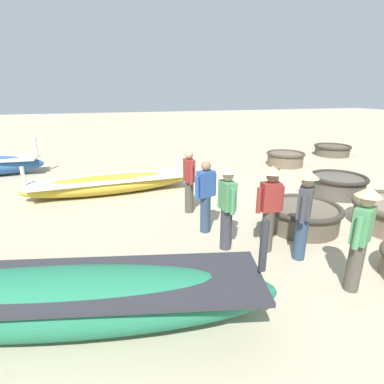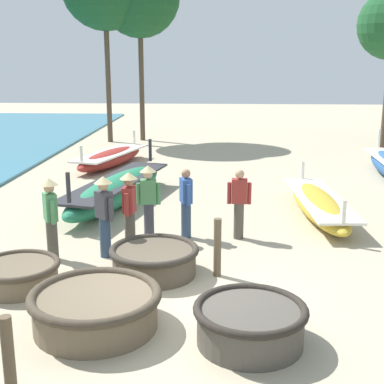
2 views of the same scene
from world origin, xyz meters
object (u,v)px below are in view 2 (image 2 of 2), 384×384
Objects in this scene: coracle_tilted at (18,274)px; fisherman_crouching at (239,202)px; long_boat_white_hull at (319,204)px; fisherman_standing_left at (149,197)px; long_boat_blue_hull at (117,190)px; long_boat_green_hull at (111,158)px; fisherman_hauling at (104,211)px; mooring_post_inland at (9,363)px; coracle_upturned at (250,323)px; coracle_front_right at (96,307)px; fisherman_by_coracle at (51,213)px; fisherman_with_hat at (129,206)px; fisherman_standing_right at (186,202)px; coracle_weathered at (154,259)px; mooring_post_mid_beach at (217,247)px.

fisherman_crouching reaches higher than coracle_tilted.
fisherman_standing_left is (-4.09, -2.04, 0.66)m from long_boat_white_hull.
fisherman_standing_left reaches higher than long_boat_blue_hull.
fisherman_hauling reaches higher than long_boat_green_hull.
mooring_post_inland reaches higher than long_boat_white_hull.
coracle_upturned is 4.88m from fisherman_standing_left.
coracle_front_right is 3.16m from fisherman_by_coracle.
fisherman_by_coracle and fisherman_with_hat have the same top height.
fisherman_with_hat is (1.65, 1.98, 0.71)m from coracle_tilted.
long_boat_blue_hull reaches higher than coracle_front_right.
fisherman_with_hat reaches higher than long_boat_blue_hull.
fisherman_standing_right is at bearing -149.76° from long_boat_white_hull.
coracle_upturned is 4.32m from fisherman_hauling.
fisherman_standing_right is at bearing 75.68° from coracle_front_right.
coracle_upturned is at bearing 29.51° from mooring_post_inland.
long_boat_blue_hull is (1.26, -5.28, 0.09)m from long_boat_green_hull.
fisherman_with_hat is at bearing -75.93° from long_boat_green_hull.
fisherman_standing_left reaches higher than long_boat_white_hull.
fisherman_hauling is (0.53, -4.02, 0.55)m from long_boat_blue_hull.
coracle_tilted is at bearing 141.10° from coracle_front_right.
fisherman_standing_left is 6.05m from mooring_post_inland.
coracle_upturned is 0.33× the size of long_boat_white_hull.
fisherman_hauling is 1.04m from fisherman_by_coracle.
coracle_weathered is 10.56m from long_boat_green_hull.
fisherman_by_coracle is 2.21m from fisherman_standing_left.
long_boat_green_hull is at bearing 103.40° from long_boat_blue_hull.
mooring_post_inland is (-2.32, -3.99, 0.02)m from mooring_post_mid_beach.
fisherman_crouching is at bearing 90.32° from coracle_upturned.
long_boat_blue_hull reaches higher than long_boat_green_hull.
fisherman_standing_left reaches higher than coracle_weathered.
mooring_post_mid_beach is 0.96× the size of mooring_post_inland.
fisherman_standing_right is 0.94× the size of fisherman_standing_left.
coracle_weathered is 2.14m from fisherman_standing_left.
coracle_weathered is at bearing 124.44° from coracle_upturned.
long_boat_white_hull is at bearing -42.75° from long_boat_green_hull.
long_boat_white_hull is at bearing 41.98° from fisherman_crouching.
coracle_upturned is at bearing -78.68° from mooring_post_mid_beach.
mooring_post_inland is (0.96, -4.64, -0.38)m from fisherman_by_coracle.
fisherman_standing_right is (1.07, 4.20, 0.51)m from coracle_front_right.
mooring_post_inland is (-0.49, -5.27, -0.38)m from fisherman_with_hat.
fisherman_standing_right is 6.33m from mooring_post_inland.
fisherman_with_hat is 5.31m from mooring_post_inland.
fisherman_standing_right is (2.08, -2.75, 0.43)m from long_boat_blue_hull.
long_boat_green_hull is 10.94m from mooring_post_mid_beach.
fisherman_crouching is 6.74m from mooring_post_inland.
fisherman_crouching is at bearing -138.02° from long_boat_white_hull.
fisherman_standing_left is at bearing 57.00° from fisherman_hauling.
long_boat_blue_hull is 3.20m from fisherman_standing_left.
coracle_front_right is 3.04m from fisherman_hauling.
mooring_post_mid_beach reaches higher than coracle_tilted.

